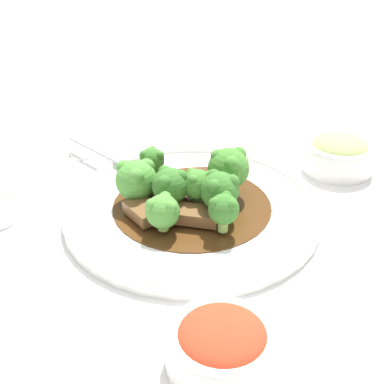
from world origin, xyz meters
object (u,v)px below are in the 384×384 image
beef_strip_1 (186,191)px  side_bowl_appetizer (339,153)px  serving_spoon (142,173)px  broccoli_floret_4 (163,211)px  beef_strip_4 (188,214)px  broccoli_floret_6 (136,179)px  broccoli_floret_7 (224,209)px  broccoli_floret_3 (229,168)px  beef_strip_3 (144,211)px  broccoli_floret_8 (170,185)px  broccoli_floret_2 (199,183)px  beef_strip_2 (200,180)px  main_plate (192,209)px  broccoli_floret_5 (220,190)px  broccoli_floret_1 (152,160)px  beef_strip_0 (158,187)px  side_bowl_kimchi (222,345)px  broccoli_floret_0 (225,162)px

beef_strip_1 → side_bowl_appetizer: bearing=-12.1°
serving_spoon → broccoli_floret_4: bearing=-112.2°
beef_strip_4 → broccoli_floret_6: size_ratio=1.40×
beef_strip_1 → broccoli_floret_7: broccoli_floret_7 is taller
broccoli_floret_3 → beef_strip_3: bearing=169.8°
beef_strip_3 → broccoli_floret_3: 0.12m
broccoli_floret_6 → broccoli_floret_8: size_ratio=1.03×
beef_strip_4 → broccoli_floret_8: 0.04m
broccoli_floret_4 → side_bowl_appetizer: broccoli_floret_4 is taller
broccoli_floret_2 → beef_strip_1: bearing=84.5°
broccoli_floret_2 → broccoli_floret_8: (-0.03, 0.02, 0.00)m
beef_strip_3 → serving_spoon: same height
broccoli_floret_2 → broccoli_floret_6: size_ratio=0.91×
beef_strip_2 → beef_strip_3: size_ratio=1.32×
main_plate → broccoli_floret_6: broccoli_floret_6 is taller
broccoli_floret_3 → broccoli_floret_6: 0.11m
broccoli_floret_7 → side_bowl_appetizer: broccoli_floret_7 is taller
serving_spoon → beef_strip_4: bearing=-96.6°
broccoli_floret_6 → main_plate: bearing=-42.7°
broccoli_floret_4 → broccoli_floret_5: 0.07m
broccoli_floret_1 → beef_strip_2: bearing=-47.9°
beef_strip_4 → broccoli_floret_8: broccoli_floret_8 is taller
broccoli_floret_1 → beef_strip_0: bearing=-111.0°
broccoli_floret_3 → broccoli_floret_7: 0.08m
beef_strip_1 → broccoli_floret_7: 0.09m
broccoli_floret_3 → side_bowl_appetizer: size_ratio=0.63×
broccoli_floret_2 → broccoli_floret_6: bearing=133.2°
beef_strip_1 → broccoli_floret_5: broccoli_floret_5 is taller
beef_strip_2 → broccoli_floret_7: (-0.05, -0.10, 0.02)m
broccoli_floret_3 → broccoli_floret_8: size_ratio=1.19×
side_bowl_kimchi → broccoli_floret_6: bearing=73.5°
main_plate → broccoli_floret_8: broccoli_floret_8 is taller
beef_strip_0 → beef_strip_3: bearing=-140.6°
main_plate → serving_spoon: (-0.01, 0.09, 0.02)m
broccoli_floret_1 → broccoli_floret_2: bearing=-85.0°
beef_strip_4 → broccoli_floret_3: bearing=12.4°
broccoli_floret_7 → serving_spoon: bearing=91.4°
beef_strip_2 → broccoli_floret_1: size_ratio=1.44×
beef_strip_4 → broccoli_floret_6: broccoli_floret_6 is taller
beef_strip_1 → side_bowl_kimchi: bearing=-120.1°
side_bowl_kimchi → broccoli_floret_8: bearing=65.3°
beef_strip_0 → broccoli_floret_8: (-0.01, -0.04, 0.03)m
beef_strip_1 → side_bowl_kimchi: side_bowl_kimchi is taller
beef_strip_4 → broccoli_floret_4: 0.04m
broccoli_floret_7 → broccoli_floret_4: bearing=139.7°
beef_strip_3 → serving_spoon: (0.05, 0.08, -0.00)m
beef_strip_4 → broccoli_floret_1: (0.02, 0.11, 0.02)m
beef_strip_2 → serving_spoon: 0.08m
broccoli_floret_6 → side_bowl_kimchi: (-0.07, -0.25, -0.02)m
beef_strip_3 → broccoli_floret_0: bearing=5.1°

